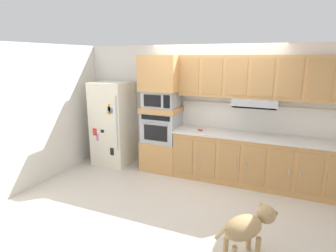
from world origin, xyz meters
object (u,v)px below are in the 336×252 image
dog (248,226)px  microwave (162,99)px  built_in_oven (162,127)px  screwdriver (201,130)px  refrigerator (113,123)px

dog → microwave: bearing=85.4°
microwave → dog: microwave is taller
built_in_oven → dog: size_ratio=0.95×
microwave → dog: size_ratio=0.88×
screwdriver → dog: 2.33m
refrigerator → screwdriver: bearing=0.1°
refrigerator → dog: bearing=-31.9°
built_in_oven → microwave: microwave is taller
built_in_oven → microwave: size_ratio=1.09×
microwave → screwdriver: size_ratio=3.92×
refrigerator → dog: (3.11, -1.94, -0.49)m
built_in_oven → screwdriver: 0.84m
built_in_oven → microwave: bearing=-0.8°
microwave → screwdriver: bearing=-4.3°
refrigerator → microwave: refrigerator is taller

